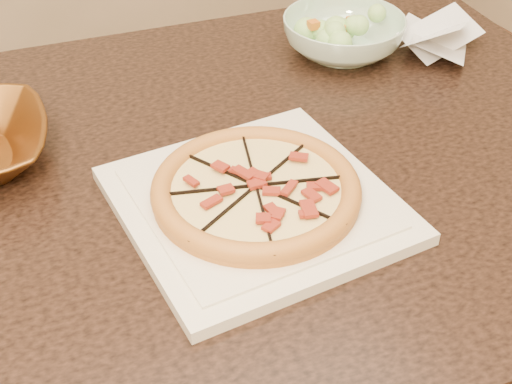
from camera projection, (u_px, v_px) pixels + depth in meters
dining_table at (173, 225)px, 1.07m from camera, size 1.56×1.10×0.75m
plate at (256, 204)px, 0.94m from camera, size 0.35×0.35×0.02m
pizza at (256, 190)px, 0.93m from camera, size 0.27×0.27×0.03m
salad_bowl at (343, 36)px, 1.28m from camera, size 0.29×0.29×0.07m
salad at (346, 8)px, 1.25m from camera, size 0.09×0.12×0.04m
cling_film at (436, 40)px, 1.28m from camera, size 0.19×0.17×0.05m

